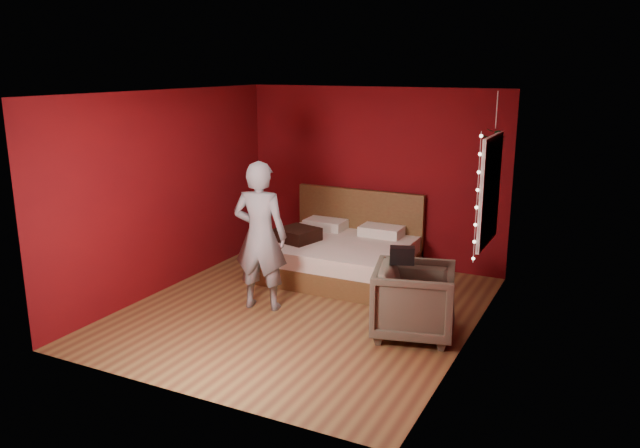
{
  "coord_description": "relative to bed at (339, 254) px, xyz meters",
  "views": [
    {
      "loc": [
        3.35,
        -6.26,
        2.9
      ],
      "look_at": [
        0.04,
        0.4,
        1.0
      ],
      "focal_mm": 35.0,
      "sensor_mm": 36.0,
      "label": 1
    }
  ],
  "objects": [
    {
      "name": "hanging_plant",
      "position": [
        2.06,
        -0.0,
        1.68
      ],
      "size": [
        0.43,
        0.4,
        0.82
      ],
      "color": "silver",
      "rests_on": "room_walls"
    },
    {
      "name": "floor",
      "position": [
        0.18,
        -1.44,
        -0.29
      ],
      "size": [
        4.5,
        4.5,
        0.0
      ],
      "primitive_type": "plane",
      "color": "brown",
      "rests_on": "ground"
    },
    {
      "name": "armchair",
      "position": [
        1.61,
        -1.53,
        0.11
      ],
      "size": [
        1.06,
        1.04,
        0.8
      ],
      "primitive_type": "imported",
      "rotation": [
        0.0,
        0.0,
        1.82
      ],
      "color": "#555443",
      "rests_on": "ground"
    },
    {
      "name": "throw_pillow",
      "position": [
        -0.51,
        -0.3,
        0.3
      ],
      "size": [
        0.61,
        0.61,
        0.18
      ],
      "primitive_type": "cube",
      "rotation": [
        0.0,
        0.0,
        -0.24
      ],
      "color": "black",
      "rests_on": "bed"
    },
    {
      "name": "bed",
      "position": [
        0.0,
        0.0,
        0.0
      ],
      "size": [
        2.0,
        1.7,
        1.1
      ],
      "color": "brown",
      "rests_on": "ground"
    },
    {
      "name": "person",
      "position": [
        -0.32,
        -1.58,
        0.62
      ],
      "size": [
        0.74,
        0.56,
        1.82
      ],
      "primitive_type": "imported",
      "rotation": [
        0.0,
        0.0,
        3.34
      ],
      "color": "slate",
      "rests_on": "ground"
    },
    {
      "name": "room_walls",
      "position": [
        0.18,
        -1.44,
        1.39
      ],
      "size": [
        4.04,
        4.54,
        2.62
      ],
      "color": "#600A0C",
      "rests_on": "ground"
    },
    {
      "name": "handbag",
      "position": [
        1.45,
        -1.52,
        0.61
      ],
      "size": [
        0.29,
        0.21,
        0.19
      ],
      "primitive_type": "cube",
      "rotation": [
        0.0,
        0.0,
        0.33
      ],
      "color": "black",
      "rests_on": "armchair"
    },
    {
      "name": "window",
      "position": [
        2.14,
        -0.54,
        1.21
      ],
      "size": [
        0.05,
        0.97,
        1.27
      ],
      "color": "white",
      "rests_on": "room_walls"
    },
    {
      "name": "fairy_lights",
      "position": [
        2.12,
        -1.07,
        1.21
      ],
      "size": [
        0.04,
        0.04,
        1.45
      ],
      "color": "silver",
      "rests_on": "room_walls"
    }
  ]
}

